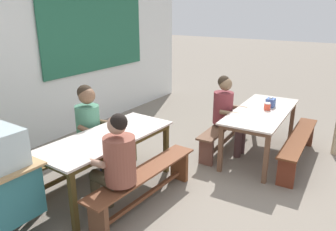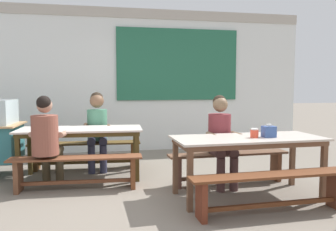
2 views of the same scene
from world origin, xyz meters
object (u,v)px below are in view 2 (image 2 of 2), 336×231
(bench_near_front, at_px, (272,187))
(condiment_jar, at_px, (254,133))
(person_right_near_table, at_px, (221,135))
(dining_table_far, at_px, (81,133))
(person_center_facing, at_px, (97,125))
(bench_far_front, at_px, (77,168))
(tissue_box, at_px, (269,131))
(dining_table_near, at_px, (248,143))
(bench_near_back, at_px, (228,163))
(person_left_back_turned, at_px, (46,137))
(bench_far_back, at_px, (85,151))

(bench_near_front, relative_size, condiment_jar, 16.32)
(person_right_near_table, bearing_deg, dining_table_far, 157.87)
(bench_near_front, bearing_deg, person_center_facing, 128.09)
(person_center_facing, bearing_deg, condiment_jar, -44.31)
(bench_far_front, relative_size, tissue_box, 10.85)
(dining_table_near, bearing_deg, condiment_jar, -47.08)
(bench_near_back, bearing_deg, dining_table_near, -88.10)
(dining_table_near, distance_m, condiment_jar, 0.15)
(person_right_near_table, distance_m, tissue_box, 0.69)
(bench_far_front, distance_m, person_right_near_table, 1.96)
(dining_table_far, bearing_deg, person_center_facing, 65.42)
(person_left_back_turned, bearing_deg, person_center_facing, 57.31)
(bench_near_front, relative_size, person_left_back_turned, 1.47)
(dining_table_far, xyz_separation_m, bench_near_back, (2.02, -0.69, -0.37))
(bench_far_front, bearing_deg, dining_table_near, -18.56)
(bench_far_front, height_order, person_right_near_table, person_right_near_table)
(bench_far_back, bearing_deg, condiment_jar, -42.58)
(person_center_facing, xyz_separation_m, tissue_box, (2.05, -1.81, 0.09))
(bench_far_front, relative_size, person_right_near_table, 1.39)
(person_left_back_turned, bearing_deg, person_right_near_table, -6.87)
(bench_near_back, bearing_deg, bench_near_front, -88.10)
(bench_near_back, height_order, tissue_box, tissue_box)
(bench_far_front, distance_m, tissue_box, 2.48)
(bench_far_front, bearing_deg, bench_near_back, -3.42)
(person_left_back_turned, height_order, person_right_near_table, person_left_back_turned)
(tissue_box, bearing_deg, person_right_near_table, 125.95)
(dining_table_far, height_order, bench_near_front, dining_table_far)
(dining_table_near, xyz_separation_m, person_left_back_turned, (-2.44, 0.78, 0.03))
(bench_near_front, distance_m, person_left_back_turned, 2.84)
(person_right_near_table, bearing_deg, bench_far_back, 144.17)
(dining_table_near, relative_size, person_right_near_table, 1.49)
(dining_table_far, relative_size, dining_table_near, 0.98)
(dining_table_near, xyz_separation_m, person_right_near_table, (-0.16, 0.50, 0.03))
(bench_far_back, bearing_deg, bench_far_front, -92.96)
(dining_table_far, height_order, dining_table_near, same)
(dining_table_near, relative_size, bench_far_back, 1.02)
(bench_far_front, height_order, bench_near_back, same)
(dining_table_far, relative_size, person_center_facing, 1.43)
(bench_near_front, distance_m, person_center_facing, 3.00)
(dining_table_near, height_order, condiment_jar, condiment_jar)
(bench_near_back, xyz_separation_m, person_left_back_turned, (-2.43, 0.21, 0.40))
(person_center_facing, bearing_deg, dining_table_far, -114.58)
(bench_near_back, bearing_deg, person_center_facing, 146.40)
(person_left_back_turned, relative_size, tissue_box, 7.84)
(dining_table_far, bearing_deg, bench_far_front, -92.96)
(dining_table_far, xyz_separation_m, person_left_back_turned, (-0.41, -0.49, 0.03))
(bench_far_back, bearing_deg, bench_near_front, -49.92)
(bench_near_back, relative_size, bench_near_front, 0.94)
(dining_table_far, xyz_separation_m, person_right_near_table, (1.88, -0.76, 0.03))
(bench_far_front, relative_size, person_left_back_turned, 1.38)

